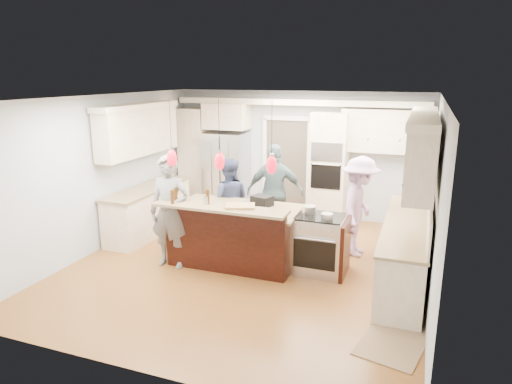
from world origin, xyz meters
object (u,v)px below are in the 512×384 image
Objects in this scene: refrigerator at (226,173)px; person_bar_end at (170,212)px; person_far_left at (229,201)px; kitchen_island at (236,234)px; island_range at (321,244)px.

person_bar_end is (0.38, -3.09, 0.01)m from refrigerator.
kitchen_island is at bearing 103.21° from person_far_left.
person_bar_end is (-0.92, -0.52, 0.43)m from kitchen_island.
person_far_left is (-0.47, 0.78, 0.31)m from kitchen_island.
person_bar_end is at bearing -82.96° from refrigerator.
kitchen_island is (1.30, -2.57, -0.41)m from refrigerator.
refrigerator is at bearing -82.96° from person_far_left.
person_bar_end reaches higher than island_range.
person_far_left is at bearing 67.88° from person_bar_end.
person_far_left reaches higher than island_range.
person_far_left is (-1.88, 0.70, 0.34)m from island_range.
refrigerator reaches higher than person_far_left.
person_far_left is (0.45, 1.30, -0.12)m from person_bar_end.
kitchen_island is 1.15× the size of person_bar_end.
person_far_left is at bearing -65.05° from refrigerator.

